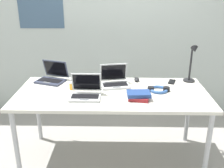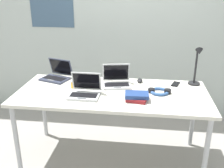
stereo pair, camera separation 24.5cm
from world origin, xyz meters
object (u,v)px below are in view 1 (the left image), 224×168
object	(u,v)px
laptop_back_left	(115,81)
book_stack	(139,96)
laptop_by_keyboard	(86,92)
laptop_near_mouse	(52,77)
computer_mouse	(137,79)
headphones	(159,89)
pill_bottle	(71,86)
cell_phone	(172,82)
desk_lamp	(192,64)

from	to	relation	value
laptop_back_left	book_stack	distance (m)	0.40
laptop_by_keyboard	laptop_back_left	bearing A→B (deg)	48.63
laptop_near_mouse	laptop_by_keyboard	distance (m)	0.57
laptop_near_mouse	laptop_back_left	xyz separation A→B (m)	(0.66, -0.11, 0.00)
computer_mouse	headphones	world-z (taller)	headphones
computer_mouse	headphones	size ratio (longest dim) A/B	0.45
laptop_by_keyboard	headphones	world-z (taller)	laptop_by_keyboard
laptop_back_left	book_stack	xyz separation A→B (m)	(0.22, -0.33, -0.01)
computer_mouse	pill_bottle	bearing A→B (deg)	-159.09
laptop_back_left	pill_bottle	distance (m)	0.44
computer_mouse	book_stack	size ratio (longest dim) A/B	0.45
cell_phone	book_stack	xyz separation A→B (m)	(-0.38, -0.43, 0.03)
pill_bottle	book_stack	bearing A→B (deg)	-18.29
headphones	desk_lamp	bearing A→B (deg)	34.26
cell_phone	headphones	distance (m)	0.30
computer_mouse	book_stack	world-z (taller)	book_stack
laptop_back_left	computer_mouse	xyz separation A→B (m)	(0.23, 0.13, -0.03)
desk_lamp	headphones	size ratio (longest dim) A/B	1.87
desk_lamp	book_stack	size ratio (longest dim) A/B	1.88
cell_phone	book_stack	world-z (taller)	book_stack
laptop_back_left	cell_phone	world-z (taller)	laptop_back_left
desk_lamp	headphones	xyz separation A→B (m)	(-0.36, -0.24, -0.18)
laptop_near_mouse	book_stack	size ratio (longest dim) A/B	1.61
laptop_by_keyboard	cell_phone	xyz separation A→B (m)	(0.85, 0.39, -0.04)
laptop_by_keyboard	computer_mouse	xyz separation A→B (m)	(0.49, 0.42, -0.03)
computer_mouse	headphones	xyz separation A→B (m)	(0.19, -0.27, -0.00)
laptop_by_keyboard	cell_phone	world-z (taller)	laptop_by_keyboard
pill_bottle	book_stack	world-z (taller)	pill_bottle
laptop_back_left	laptop_by_keyboard	size ratio (longest dim) A/B	1.13
laptop_back_left	headphones	xyz separation A→B (m)	(0.42, -0.14, -0.03)
desk_lamp	headphones	bearing A→B (deg)	-145.74
laptop_by_keyboard	computer_mouse	size ratio (longest dim) A/B	2.90
cell_phone	pill_bottle	size ratio (longest dim) A/B	1.72
laptop_by_keyboard	computer_mouse	world-z (taller)	laptop_by_keyboard
headphones	book_stack	size ratio (longest dim) A/B	1.01
desk_lamp	laptop_back_left	world-z (taller)	desk_lamp
pill_bottle	book_stack	xyz separation A→B (m)	(0.63, -0.21, -0.01)
laptop_by_keyboard	pill_bottle	world-z (taller)	laptop_by_keyboard
laptop_by_keyboard	book_stack	xyz separation A→B (m)	(0.48, -0.04, -0.01)
desk_lamp	headphones	distance (m)	0.47
desk_lamp	computer_mouse	size ratio (longest dim) A/B	4.17
computer_mouse	laptop_near_mouse	bearing A→B (deg)	-179.05
book_stack	desk_lamp	bearing A→B (deg)	37.83
laptop_by_keyboard	pill_bottle	bearing A→B (deg)	133.01
cell_phone	book_stack	bearing A→B (deg)	-111.80
book_stack	cell_phone	bearing A→B (deg)	49.03
headphones	book_stack	distance (m)	0.28
computer_mouse	laptop_by_keyboard	bearing A→B (deg)	-139.57
desk_lamp	laptop_by_keyboard	size ratio (longest dim) A/B	1.44
cell_phone	laptop_near_mouse	bearing A→B (deg)	-161.24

